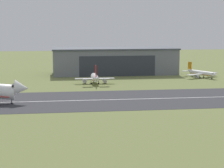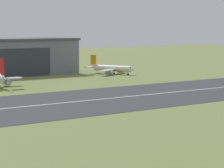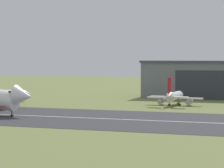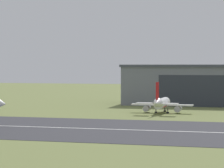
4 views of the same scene
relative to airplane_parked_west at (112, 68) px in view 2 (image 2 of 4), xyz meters
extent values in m
cube|color=#333338|center=(-58.77, -59.39, -2.37)|extent=(454.15, 43.06, 0.06)
cube|color=silver|center=(-58.77, -59.39, -2.34)|extent=(408.74, 0.70, 0.01)
cube|color=#2D333D|center=(-43.49, 11.60, 3.18)|extent=(41.70, 0.12, 11.17)
cylinder|color=white|center=(0.14, -0.28, 0.10)|extent=(9.40, 15.86, 2.40)
cone|color=white|center=(4.23, -8.65, 0.10)|extent=(3.10, 2.99, 2.40)
cone|color=white|center=(-4.12, 8.42, 0.53)|extent=(3.21, 3.54, 2.16)
cube|color=black|center=(3.71, -7.58, 0.58)|extent=(2.32, 1.88, 0.44)
cube|color=orange|center=(0.14, -0.28, -0.56)|extent=(8.57, 14.33, 0.20)
cube|color=white|center=(-4.88, -3.10, -0.32)|extent=(9.30, 6.32, 0.40)
cylinder|color=#A8A8B2|center=(-4.00, -3.24, -1.31)|extent=(2.71, 3.46, 1.49)
cube|color=white|center=(5.44, 1.95, -0.32)|extent=(9.30, 6.32, 0.40)
cylinder|color=#A8A8B2|center=(5.02, 1.17, -1.31)|extent=(2.71, 3.46, 1.49)
cube|color=orange|center=(-3.93, 8.03, 3.34)|extent=(1.40, 2.47, 4.08)
cube|color=white|center=(-6.83, 7.06, 0.46)|extent=(4.30, 3.67, 0.24)
cube|color=white|center=(-1.38, 9.72, 0.46)|extent=(4.30, 3.67, 0.24)
cylinder|color=black|center=(3.23, -6.60, -1.75)|extent=(0.24, 0.24, 1.30)
cylinder|color=black|center=(3.23, -6.60, -2.18)|extent=(0.84, 0.84, 0.44)
cylinder|color=black|center=(-1.23, -0.76, -1.75)|extent=(0.24, 0.24, 1.30)
cylinder|color=black|center=(-1.23, -0.76, -2.18)|extent=(0.84, 0.84, 0.44)
cylinder|color=black|center=(1.35, 0.51, -1.75)|extent=(0.24, 0.24, 1.30)
cylinder|color=black|center=(1.35, 0.51, -2.18)|extent=(0.84, 0.84, 0.44)
cone|color=white|center=(-58.90, -23.27, 1.20)|extent=(2.81, 3.70, 2.72)
cube|color=white|center=(-53.23, -15.28, 0.12)|extent=(7.97, 2.42, 0.40)
cylinder|color=#A8A8B2|center=(-53.85, -14.82, -1.07)|extent=(1.97, 3.98, 1.88)
cube|color=red|center=(-58.89, -22.73, 4.74)|extent=(0.36, 3.30, 5.14)
cube|color=white|center=(-55.07, -23.23, 1.11)|extent=(4.70, 3.00, 0.24)
camera|label=1|loc=(-79.39, -221.63, 27.08)|focal=70.00mm
camera|label=2|loc=(-127.38, -176.79, 17.41)|focal=85.00mm
camera|label=3|loc=(-20.99, -189.82, 13.83)|focal=85.00mm
camera|label=4|loc=(-32.69, -175.22, 12.11)|focal=85.00mm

